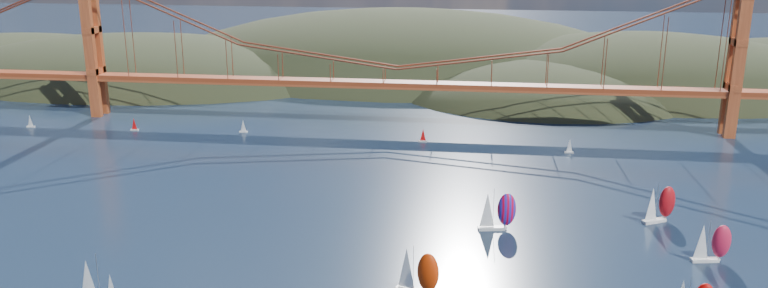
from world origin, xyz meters
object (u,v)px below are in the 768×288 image
racer_2 (711,242)px  racer_rwb (496,210)px  racer_3 (659,204)px  racer_0 (417,271)px

racer_2 → racer_rwb: 49.21m
racer_3 → racer_rwb: size_ratio=0.97×
racer_2 → racer_3: bearing=95.0°
racer_rwb → racer_3: bearing=3.3°
racer_2 → racer_rwb: (-47.61, 12.42, 0.41)m
racer_rwb → racer_0: bearing=-125.8°
racer_0 → racer_2: bearing=39.8°
racer_rwb → racer_2: bearing=-25.8°
racer_3 → racer_rwb: (-41.21, -10.58, 0.14)m
racer_3 → racer_rwb: racer_rwb is taller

